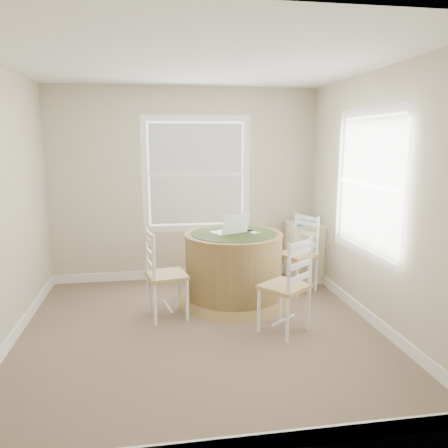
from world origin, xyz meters
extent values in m
cube|color=#755F4A|center=(0.00, 0.00, -0.01)|extent=(3.60, 3.60, 0.02)
cube|color=white|center=(0.00, 0.00, 2.61)|extent=(3.60, 3.60, 0.02)
cube|color=#BDB094|center=(0.00, 1.81, 1.30)|extent=(3.60, 0.02, 2.60)
cube|color=#BDB094|center=(0.00, -1.81, 1.30)|extent=(3.60, 0.02, 2.60)
cube|color=#BDB094|center=(1.81, 0.00, 1.30)|extent=(0.02, 3.60, 2.60)
cube|color=white|center=(0.00, 1.79, 0.06)|extent=(3.60, 0.02, 0.12)
cube|color=white|center=(0.00, -1.79, 0.06)|extent=(3.60, 0.02, 0.12)
cube|color=white|center=(-1.79, 0.00, 0.06)|extent=(0.02, 3.60, 0.12)
cube|color=white|center=(1.79, 0.00, 0.06)|extent=(0.02, 3.60, 0.12)
cylinder|color=olive|center=(0.48, 0.79, 0.45)|extent=(1.14, 1.14, 0.74)
cone|color=olive|center=(0.48, 0.79, 0.04)|extent=(1.34, 1.34, 0.08)
cylinder|color=olive|center=(0.48, 0.79, 0.81)|extent=(1.16, 1.16, 0.03)
cylinder|color=#30451D|center=(0.48, 0.79, 0.83)|extent=(1.01, 1.01, 0.01)
cone|color=#30451D|center=(0.48, 0.79, 0.77)|extent=(1.12, 1.12, 0.10)
cube|color=white|center=(0.43, 0.85, 0.83)|extent=(0.43, 0.38, 0.02)
cube|color=silver|center=(0.43, 0.85, 0.84)|extent=(0.33, 0.25, 0.00)
cube|color=black|center=(0.49, 0.70, 0.96)|extent=(0.36, 0.21, 0.23)
ellipsoid|color=white|center=(0.71, 0.74, 0.84)|extent=(0.10, 0.12, 0.04)
cube|color=#B7BABF|center=(0.76, 0.76, 0.83)|extent=(0.07, 0.10, 0.02)
cube|color=black|center=(0.70, 0.88, 0.84)|extent=(0.07, 0.07, 0.02)
cube|color=beige|center=(1.60, 1.48, 0.38)|extent=(0.42, 0.57, 0.76)
cube|color=beige|center=(1.60, 1.48, 0.77)|extent=(0.46, 0.60, 0.02)
cube|color=#C5C192|center=(1.39, 1.49, 0.15)|extent=(0.03, 0.47, 0.16)
cube|color=#C5C192|center=(1.39, 1.49, 0.38)|extent=(0.03, 0.47, 0.16)
cube|color=#C5C192|center=(1.39, 1.49, 0.61)|extent=(0.03, 0.47, 0.16)
cube|color=#5093B8|center=(1.49, 1.36, 0.83)|extent=(0.12, 0.12, 0.10)
cube|color=#D5C74B|center=(1.68, 1.55, 0.81)|extent=(0.15, 0.11, 0.06)
cube|color=#316695|center=(1.68, 1.38, 0.84)|extent=(0.08, 0.08, 0.12)
cylinder|color=beige|center=(1.56, 1.60, 0.83)|extent=(0.07, 0.07, 0.09)
camera|label=1|loc=(-0.43, -4.12, 1.89)|focal=35.00mm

